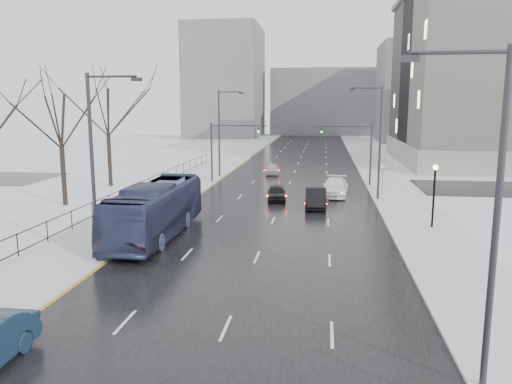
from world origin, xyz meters
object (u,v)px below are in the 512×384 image
at_px(mast_signal_right, 361,147).
at_px(sedan_center_far, 272,169).
at_px(tree_park_e, 111,187).
at_px(sedan_right_far, 335,187).
at_px(streetlight_r_near, 489,206).
at_px(mast_signal_left, 221,145).
at_px(streetlight_l_far, 221,129).
at_px(bus, 156,210).
at_px(lamppost_r_mid, 434,187).
at_px(no_uturn_sign, 383,169).
at_px(sedan_center_near, 276,193).
at_px(sedan_right_near, 316,198).
at_px(tree_park_d, 66,206).
at_px(streetlight_r_mid, 378,137).
at_px(streetlight_l_near, 96,159).

bearing_deg(mast_signal_right, sedan_center_far, 143.70).
height_order(tree_park_e, sedan_center_far, tree_park_e).
bearing_deg(tree_park_e, sedan_right_far, -5.55).
xyz_separation_m(streetlight_r_near, sedan_center_far, (-10.75, 45.28, -4.91)).
bearing_deg(mast_signal_left, streetlight_l_far, 101.87).
xyz_separation_m(bus, sedan_center_far, (4.42, 29.62, -1.06)).
distance_m(mast_signal_right, mast_signal_left, 14.65).
distance_m(lamppost_r_mid, no_uturn_sign, 14.13).
bearing_deg(sedan_center_near, sedan_right_far, 24.29).
bearing_deg(tree_park_e, sedan_center_near, -16.45).
relative_size(sedan_right_near, sedan_right_far, 0.85).
distance_m(tree_park_d, lamppost_r_mid, 29.23).
bearing_deg(bus, mast_signal_right, 57.12).
xyz_separation_m(streetlight_r_mid, sedan_center_far, (-10.75, 15.28, -4.91)).
distance_m(mast_signal_right, sedan_center_near, 12.57).
bearing_deg(streetlight_r_mid, sedan_center_far, 125.14).
height_order(no_uturn_sign, sedan_center_near, no_uturn_sign).
height_order(streetlight_r_near, mast_signal_right, streetlight_r_near).
distance_m(tree_park_e, sedan_right_near, 22.65).
xyz_separation_m(mast_signal_left, sedan_right_far, (11.98, -6.22, -3.25)).
relative_size(streetlight_l_near, bus, 0.81).
relative_size(streetlight_r_near, no_uturn_sign, 3.70).
bearing_deg(streetlight_r_near, sedan_right_far, 96.31).
distance_m(streetlight_l_near, lamppost_r_mid, 21.78).
distance_m(tree_park_d, streetlight_r_mid, 27.24).
bearing_deg(tree_park_d, mast_signal_left, 53.20).
bearing_deg(sedan_center_far, mast_signal_left, -129.25).
bearing_deg(streetlight_r_near, tree_park_e, 127.79).
distance_m(streetlight_r_near, no_uturn_sign, 34.18).
distance_m(mast_signal_right, bus, 26.64).
relative_size(streetlight_l_far, sedan_right_far, 1.77).
bearing_deg(tree_park_e, streetlight_l_near, -67.31).
relative_size(mast_signal_right, sedan_center_far, 1.65).
height_order(lamppost_r_mid, mast_signal_left, mast_signal_left).
distance_m(tree_park_d, sedan_right_near, 20.92).
bearing_deg(sedan_right_near, streetlight_r_near, -79.92).
xyz_separation_m(streetlight_r_near, mast_signal_right, (-0.84, 38.00, -1.51)).
xyz_separation_m(lamppost_r_mid, sedan_center_near, (-11.50, 8.77, -2.24)).
distance_m(tree_park_d, streetlight_l_near, 17.90).
relative_size(mast_signal_left, no_uturn_sign, 2.41).
bearing_deg(sedan_right_near, bus, -135.01).
xyz_separation_m(tree_park_d, no_uturn_sign, (27.00, 10.00, 2.30)).
bearing_deg(streetlight_r_mid, streetlight_r_near, -90.00).
xyz_separation_m(streetlight_r_near, sedan_right_far, (-3.51, 31.78, -4.76)).
xyz_separation_m(tree_park_e, sedan_center_far, (15.62, 11.28, 0.71)).
xyz_separation_m(tree_park_d, bus, (10.80, -8.34, 1.77)).
bearing_deg(tree_park_e, streetlight_r_mid, -8.63).
height_order(tree_park_d, sedan_center_far, tree_park_d).
xyz_separation_m(mast_signal_right, sedan_center_far, (-9.91, 7.28, -3.40)).
relative_size(lamppost_r_mid, bus, 0.34).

